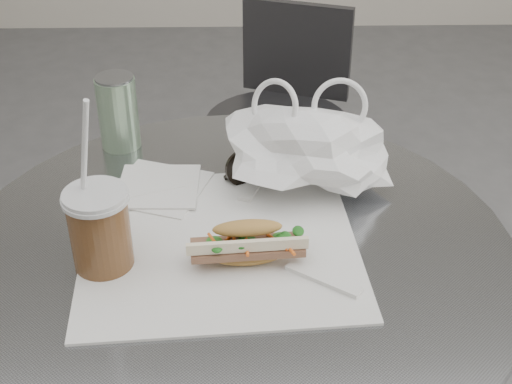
{
  "coord_description": "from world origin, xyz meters",
  "views": [
    {
      "loc": [
        0.01,
        -0.56,
        1.33
      ],
      "look_at": [
        0.03,
        0.25,
        0.79
      ],
      "focal_mm": 50.0,
      "sensor_mm": 36.0,
      "label": 1
    }
  ],
  "objects_px": {
    "cafe_table": "(237,384)",
    "chair_far": "(280,159)",
    "sunglasses": "(262,165)",
    "banh_mi": "(247,244)",
    "drink_can": "(118,112)",
    "iced_coffee": "(100,229)"
  },
  "relations": [
    {
      "from": "banh_mi",
      "to": "drink_can",
      "type": "bearing_deg",
      "value": 118.75
    },
    {
      "from": "chair_far",
      "to": "banh_mi",
      "type": "height_order",
      "value": "banh_mi"
    },
    {
      "from": "cafe_table",
      "to": "sunglasses",
      "type": "relative_size",
      "value": 6.33
    },
    {
      "from": "cafe_table",
      "to": "chair_far",
      "type": "relative_size",
      "value": 1.06
    },
    {
      "from": "drink_can",
      "to": "chair_far",
      "type": "bearing_deg",
      "value": 64.87
    },
    {
      "from": "cafe_table",
      "to": "sunglasses",
      "type": "xyz_separation_m",
      "value": [
        0.04,
        0.17,
        0.3
      ]
    },
    {
      "from": "sunglasses",
      "to": "chair_far",
      "type": "bearing_deg",
      "value": 58.59
    },
    {
      "from": "iced_coffee",
      "to": "sunglasses",
      "type": "height_order",
      "value": "iced_coffee"
    },
    {
      "from": "chair_far",
      "to": "drink_can",
      "type": "height_order",
      "value": "drink_can"
    },
    {
      "from": "chair_far",
      "to": "drink_can",
      "type": "distance_m",
      "value": 0.86
    },
    {
      "from": "chair_far",
      "to": "cafe_table",
      "type": "bearing_deg",
      "value": 101.82
    },
    {
      "from": "banh_mi",
      "to": "iced_coffee",
      "type": "bearing_deg",
      "value": 175.49
    },
    {
      "from": "banh_mi",
      "to": "chair_far",
      "type": "bearing_deg",
      "value": 79.62
    },
    {
      "from": "chair_far",
      "to": "banh_mi",
      "type": "relative_size",
      "value": 3.9
    },
    {
      "from": "cafe_table",
      "to": "sunglasses",
      "type": "height_order",
      "value": "sunglasses"
    },
    {
      "from": "chair_far",
      "to": "iced_coffee",
      "type": "relative_size",
      "value": 2.95
    },
    {
      "from": "iced_coffee",
      "to": "sunglasses",
      "type": "bearing_deg",
      "value": 45.08
    },
    {
      "from": "chair_far",
      "to": "sunglasses",
      "type": "height_order",
      "value": "sunglasses"
    },
    {
      "from": "cafe_table",
      "to": "sunglasses",
      "type": "bearing_deg",
      "value": 76.11
    },
    {
      "from": "chair_far",
      "to": "drink_can",
      "type": "bearing_deg",
      "value": 83.86
    },
    {
      "from": "iced_coffee",
      "to": "banh_mi",
      "type": "bearing_deg",
      "value": 0.03
    },
    {
      "from": "sunglasses",
      "to": "drink_can",
      "type": "relative_size",
      "value": 0.97
    }
  ]
}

